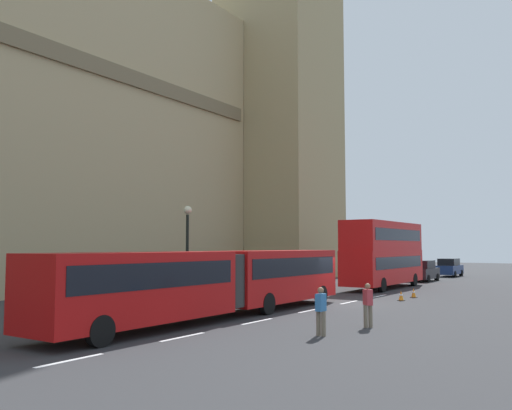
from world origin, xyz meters
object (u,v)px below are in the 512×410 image
Objects in this scene: pedestrian_near_cones at (321,310)px; traffic_cone_west at (401,296)px; double_decker_bus at (384,252)px; sedan_lead at (423,271)px; sedan_trailing at (449,268)px; street_lamp at (187,247)px; pedestrian_by_kerb at (368,304)px; articulated_bus at (218,278)px; traffic_cone_middle at (414,293)px.

traffic_cone_west is at bearing 7.43° from pedestrian_near_cones.
double_decker_bus is 2.43× the size of sedan_lead.
traffic_cone_west is 13.64m from pedestrian_near_cones.
street_lamp is (-35.66, 4.49, 2.14)m from sedan_trailing.
pedestrian_near_cones and pedestrian_by_kerb have the same top height.
pedestrian_by_kerb is at bearing -167.24° from sedan_lead.
sedan_lead is (29.74, 0.03, -0.83)m from articulated_bus.
sedan_lead reaches higher than traffic_cone_middle.
street_lamp is at bearing 170.47° from sedan_lead.
double_decker_bus reaches higher than pedestrian_by_kerb.
street_lamp is (-10.97, 8.60, 2.77)m from traffic_cone_middle.
articulated_bus is 31.47× the size of traffic_cone_west.
traffic_cone_west is (11.81, -4.08, -1.46)m from articulated_bus.
articulated_bus is 10.80× the size of pedestrian_by_kerb.
street_lamp reaches higher than traffic_cone_middle.
traffic_cone_west is 0.34× the size of pedestrian_near_cones.
pedestrian_by_kerb reaches higher than traffic_cone_middle.
pedestrian_near_cones reaches higher than traffic_cone_middle.
double_decker_bus is (20.06, 0.00, 0.96)m from articulated_bus.
sedan_trailing reaches higher than traffic_cone_middle.
sedan_trailing is (38.75, 0.01, -0.83)m from articulated_bus.
traffic_cone_west is at bearing -167.07° from sedan_lead.
traffic_cone_west is at bearing -44.54° from street_lamp.
sedan_trailing is 27.25m from traffic_cone_west.
sedan_lead is at bearing 0.06° from articulated_bus.
sedan_lead reaches higher than traffic_cone_west.
street_lamp is (-8.73, 8.59, 2.77)m from traffic_cone_west.
traffic_cone_middle is at bearing 10.31° from pedestrian_by_kerb.
pedestrian_by_kerb is at bearing -167.54° from traffic_cone_west.
articulated_bus is at bearing 99.33° from pedestrian_by_kerb.
pedestrian_near_cones is (-31.43, -5.88, -0.00)m from sedan_lead.
double_decker_bus is 18.46× the size of traffic_cone_middle.
sedan_trailing reaches higher than traffic_cone_west.
articulated_bus is 1.71× the size of double_decker_bus.
articulated_bus is 4.15× the size of sedan_lead.
sedan_trailing is at bearing -0.13° from sedan_lead.
double_decker_bus is 18.77m from sedan_trailing.
traffic_cone_middle is at bearing -145.70° from double_decker_bus.
sedan_lead is at bearing 12.76° from pedestrian_by_kerb.
double_decker_bus is 22.60m from pedestrian_near_cones.
sedan_trailing is at bearing 0.02° from articulated_bus.
traffic_cone_west is at bearing -153.65° from double_decker_bus.
traffic_cone_middle is (14.05, -4.10, -1.46)m from articulated_bus.
articulated_bus reaches higher than pedestrian_by_kerb.
articulated_bus is at bearing -179.99° from double_decker_bus.
street_lamp is 3.12× the size of pedestrian_near_cones.
double_decker_bus is at bearing 26.35° from traffic_cone_west.
articulated_bus is 29.75m from sedan_lead.
articulated_bus is 10.80× the size of pedestrian_near_cones.
articulated_bus is 3.46× the size of street_lamp.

